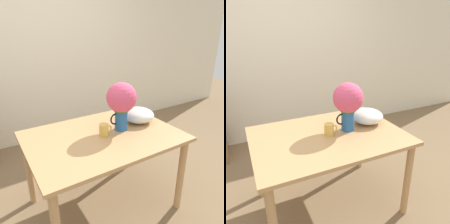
% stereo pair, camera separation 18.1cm
% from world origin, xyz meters
% --- Properties ---
extents(ground_plane, '(12.00, 12.00, 0.00)m').
position_xyz_m(ground_plane, '(0.00, 0.00, 0.00)').
color(ground_plane, '#7F6647').
extents(wall_back, '(8.00, 0.05, 2.60)m').
position_xyz_m(wall_back, '(0.00, 1.80, 1.30)').
color(wall_back, '#EDE5CC').
rests_on(wall_back, ground_plane).
extents(table, '(1.25, 0.90, 0.74)m').
position_xyz_m(table, '(0.09, 0.14, 0.64)').
color(table, tan).
rests_on(table, ground_plane).
extents(flower_vase, '(0.26, 0.26, 0.42)m').
position_xyz_m(flower_vase, '(0.28, 0.15, 1.00)').
color(flower_vase, '#235B9E').
rests_on(flower_vase, table).
extents(coffee_mug, '(0.11, 0.08, 0.10)m').
position_xyz_m(coffee_mug, '(0.10, 0.13, 0.79)').
color(coffee_mug, gold).
rests_on(coffee_mug, table).
extents(white_bowl, '(0.30, 0.30, 0.13)m').
position_xyz_m(white_bowl, '(0.52, 0.21, 0.81)').
color(white_bowl, silver).
rests_on(white_bowl, table).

